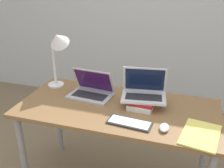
{
  "coord_description": "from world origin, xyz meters",
  "views": [
    {
      "loc": [
        0.47,
        -1.31,
        1.73
      ],
      "look_at": [
        -0.04,
        0.35,
        0.95
      ],
      "focal_mm": 42.0,
      "sensor_mm": 36.0,
      "label": 1
    }
  ],
  "objects_px": {
    "mouse": "(164,128)",
    "desk_lamp": "(58,45)",
    "laptop_on_books": "(144,91)",
    "wireless_keyboard": "(129,123)",
    "laptop_left": "(91,90)",
    "notepad": "(200,135)",
    "book_stack": "(143,101)"
  },
  "relations": [
    {
      "from": "laptop_on_books",
      "to": "mouse",
      "type": "xyz_separation_m",
      "value": [
        0.2,
        -0.31,
        -0.09
      ]
    },
    {
      "from": "laptop_left",
      "to": "desk_lamp",
      "type": "height_order",
      "value": "desk_lamp"
    },
    {
      "from": "wireless_keyboard",
      "to": "mouse",
      "type": "bearing_deg",
      "value": -0.97
    },
    {
      "from": "laptop_on_books",
      "to": "notepad",
      "type": "bearing_deg",
      "value": -35.45
    },
    {
      "from": "book_stack",
      "to": "notepad",
      "type": "xyz_separation_m",
      "value": [
        0.42,
        -0.29,
        -0.03
      ]
    },
    {
      "from": "wireless_keyboard",
      "to": "notepad",
      "type": "height_order",
      "value": "wireless_keyboard"
    },
    {
      "from": "notepad",
      "to": "desk_lamp",
      "type": "bearing_deg",
      "value": 161.93
    },
    {
      "from": "laptop_left",
      "to": "laptop_on_books",
      "type": "height_order",
      "value": "laptop_on_books"
    },
    {
      "from": "laptop_on_books",
      "to": "notepad",
      "type": "distance_m",
      "value": 0.53
    },
    {
      "from": "mouse",
      "to": "wireless_keyboard",
      "type": "bearing_deg",
      "value": 179.03
    },
    {
      "from": "book_stack",
      "to": "wireless_keyboard",
      "type": "bearing_deg",
      "value": -96.63
    },
    {
      "from": "laptop_left",
      "to": "laptop_on_books",
      "type": "bearing_deg",
      "value": -2.54
    },
    {
      "from": "laptop_on_books",
      "to": "desk_lamp",
      "type": "bearing_deg",
      "value": 173.88
    },
    {
      "from": "laptop_left",
      "to": "wireless_keyboard",
      "type": "height_order",
      "value": "laptop_left"
    },
    {
      "from": "laptop_on_books",
      "to": "mouse",
      "type": "bearing_deg",
      "value": -57.35
    },
    {
      "from": "laptop_on_books",
      "to": "notepad",
      "type": "height_order",
      "value": "laptop_on_books"
    },
    {
      "from": "laptop_left",
      "to": "mouse",
      "type": "relative_size",
      "value": 3.52
    },
    {
      "from": "book_stack",
      "to": "wireless_keyboard",
      "type": "relative_size",
      "value": 0.91
    },
    {
      "from": "wireless_keyboard",
      "to": "laptop_left",
      "type": "bearing_deg",
      "value": 141.13
    },
    {
      "from": "notepad",
      "to": "desk_lamp",
      "type": "relative_size",
      "value": 0.67
    },
    {
      "from": "mouse",
      "to": "desk_lamp",
      "type": "distance_m",
      "value": 1.07
    },
    {
      "from": "laptop_left",
      "to": "desk_lamp",
      "type": "distance_m",
      "value": 0.46
    },
    {
      "from": "laptop_left",
      "to": "wireless_keyboard",
      "type": "xyz_separation_m",
      "value": [
        0.4,
        -0.32,
        -0.04
      ]
    },
    {
      "from": "laptop_on_books",
      "to": "mouse",
      "type": "relative_size",
      "value": 3.47
    },
    {
      "from": "book_stack",
      "to": "notepad",
      "type": "relative_size",
      "value": 0.8
    },
    {
      "from": "book_stack",
      "to": "mouse",
      "type": "xyz_separation_m",
      "value": [
        0.2,
        -0.29,
        -0.01
      ]
    },
    {
      "from": "laptop_on_books",
      "to": "laptop_left",
      "type": "bearing_deg",
      "value": 177.46
    },
    {
      "from": "laptop_left",
      "to": "wireless_keyboard",
      "type": "relative_size",
      "value": 1.17
    },
    {
      "from": "notepad",
      "to": "desk_lamp",
      "type": "distance_m",
      "value": 1.28
    },
    {
      "from": "mouse",
      "to": "notepad",
      "type": "height_order",
      "value": "mouse"
    },
    {
      "from": "mouse",
      "to": "notepad",
      "type": "distance_m",
      "value": 0.22
    },
    {
      "from": "laptop_on_books",
      "to": "wireless_keyboard",
      "type": "height_order",
      "value": "laptop_on_books"
    }
  ]
}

